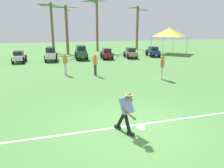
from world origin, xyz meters
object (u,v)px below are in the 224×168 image
frisbee_in_flight (141,127)px  parked_car_slot_b (51,53)px  palm_tree_far_left (52,22)px  palm_tree_far_right (137,25)px  parked_car_slot_a (19,57)px  event_tent (169,32)px  palm_tree_right_of_centre (97,19)px  teammate_near_sideline (162,65)px  frisbee_thrower (126,110)px  parked_car_slot_d (107,53)px  parked_car_slot_f (153,51)px  parked_car_slot_e (130,53)px  teammate_midfield (95,62)px  parked_car_slot_c (81,52)px  palm_tree_left_of_centre (67,26)px  teammate_deep (65,62)px

frisbee_in_flight → parked_car_slot_b: bearing=98.6°
palm_tree_far_left → palm_tree_far_right: size_ratio=1.03×
frisbee_in_flight → parked_car_slot_a: (-5.48, 16.70, 0.01)m
parked_car_slot_a → event_tent: (17.00, 2.45, 2.02)m
palm_tree_right_of_centre → palm_tree_far_left: bearing=-178.7°
teammate_near_sideline → event_tent: (7.12, 12.02, 1.64)m
frisbee_thrower → parked_car_slot_a: frisbee_thrower is taller
parked_car_slot_d → teammate_near_sideline: bearing=-82.0°
frisbee_thrower → frisbee_in_flight: 0.86m
parked_car_slot_f → palm_tree_far_left: bearing=148.3°
palm_tree_far_right → palm_tree_far_left: bearing=-178.1°
frisbee_in_flight → teammate_near_sideline: teammate_near_sideline is taller
parked_car_slot_f → parked_car_slot_e: bearing=-170.2°
frisbee_thrower → parked_car_slot_e: (5.86, 15.91, -0.23)m
teammate_midfield → parked_car_slot_b: (-2.99, 7.59, -0.22)m
parked_car_slot_d → palm_tree_right_of_centre: (0.46, 7.22, 3.61)m
frisbee_thrower → parked_car_slot_c: 16.35m
teammate_midfield → palm_tree_left_of_centre: size_ratio=0.28×
parked_car_slot_a → palm_tree_far_right: bearing=27.0°
frisbee_in_flight → teammate_midfield: teammate_midfield is taller
parked_car_slot_a → parked_car_slot_f: same height
teammate_midfield → palm_tree_right_of_centre: (3.08, 14.64, 3.23)m
parked_car_slot_a → teammate_near_sideline: bearing=-44.1°
parked_car_slot_b → teammate_midfield: bearing=-68.5°
parked_car_slot_c → palm_tree_far_right: palm_tree_far_right is taller
parked_car_slot_e → event_tent: size_ratio=0.69×
parked_car_slot_c → parked_car_slot_e: parked_car_slot_c is taller
teammate_deep → event_tent: 15.96m
parked_car_slot_d → parked_car_slot_e: same height
palm_tree_left_of_centre → event_tent: bearing=-11.6°
frisbee_thrower → parked_car_slot_c: (0.62, 16.34, -0.05)m
frisbee_thrower → parked_car_slot_e: 16.95m
frisbee_thrower → palm_tree_far_right: palm_tree_far_right is taller
parked_car_slot_b → palm_tree_far_left: 7.56m
frisbee_thrower → frisbee_in_flight: size_ratio=4.95×
teammate_midfield → parked_car_slot_b: 8.16m
frisbee_in_flight → parked_car_slot_d: parked_car_slot_d is taller
frisbee_in_flight → palm_tree_far_left: bearing=95.4°
frisbee_in_flight → palm_tree_left_of_centre: 21.81m
parked_car_slot_b → palm_tree_right_of_centre: 9.93m
parked_car_slot_a → palm_tree_far_right: (14.83, 7.55, 2.91)m
frisbee_in_flight → parked_car_slot_f: 19.21m
frisbee_thrower → teammate_midfield: (0.62, 8.55, 0.14)m
palm_tree_right_of_centre → palm_tree_far_right: size_ratio=1.14×
frisbee_thrower → palm_tree_far_right: size_ratio=0.24×
frisbee_thrower → teammate_deep: bearing=98.4°
teammate_near_sideline → event_tent: size_ratio=0.47×
teammate_midfield → palm_tree_far_right: palm_tree_far_right is taller
teammate_midfield → palm_tree_left_of_centre: palm_tree_left_of_centre is taller
teammate_near_sideline → parked_car_slot_b: size_ratio=0.64×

